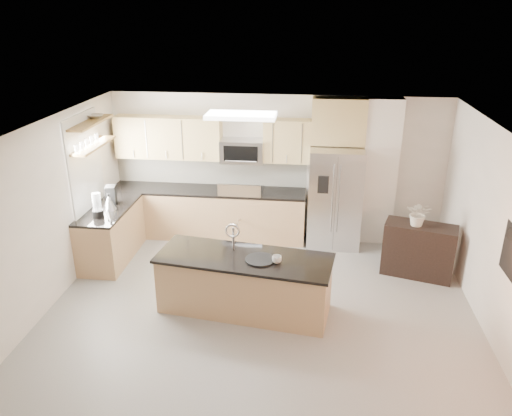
# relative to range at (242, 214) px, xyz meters

# --- Properties ---
(floor) EXTENTS (6.50, 6.50, 0.00)m
(floor) POSITION_rel_range_xyz_m (0.60, -2.92, -0.47)
(floor) COLOR gray
(floor) RESTS_ON ground
(ceiling) EXTENTS (6.00, 6.50, 0.02)m
(ceiling) POSITION_rel_range_xyz_m (0.60, -2.92, 2.13)
(ceiling) COLOR silver
(ceiling) RESTS_ON wall_back
(wall_back) EXTENTS (6.00, 0.02, 2.60)m
(wall_back) POSITION_rel_range_xyz_m (0.60, 0.33, 0.83)
(wall_back) COLOR beige
(wall_back) RESTS_ON floor
(wall_left) EXTENTS (0.02, 6.50, 2.60)m
(wall_left) POSITION_rel_range_xyz_m (-2.40, -2.92, 0.83)
(wall_left) COLOR beige
(wall_left) RESTS_ON floor
(back_counter) EXTENTS (3.55, 0.66, 1.44)m
(back_counter) POSITION_rel_range_xyz_m (-0.63, 0.01, -0.00)
(back_counter) COLOR tan
(back_counter) RESTS_ON floor
(left_counter) EXTENTS (0.66, 1.50, 0.92)m
(left_counter) POSITION_rel_range_xyz_m (-2.07, -1.07, -0.01)
(left_counter) COLOR tan
(left_counter) RESTS_ON floor
(range) EXTENTS (0.76, 0.64, 1.14)m
(range) POSITION_rel_range_xyz_m (0.00, 0.00, 0.00)
(range) COLOR black
(range) RESTS_ON floor
(upper_cabinets) EXTENTS (3.50, 0.33, 0.75)m
(upper_cabinets) POSITION_rel_range_xyz_m (-0.70, 0.16, 1.35)
(upper_cabinets) COLOR tan
(upper_cabinets) RESTS_ON wall_back
(microwave) EXTENTS (0.76, 0.40, 0.40)m
(microwave) POSITION_rel_range_xyz_m (0.00, 0.12, 1.16)
(microwave) COLOR #B9B9BC
(microwave) RESTS_ON upper_cabinets
(refrigerator) EXTENTS (0.92, 0.78, 1.78)m
(refrigerator) POSITION_rel_range_xyz_m (1.66, -0.05, 0.42)
(refrigerator) COLOR #B9B9BC
(refrigerator) RESTS_ON floor
(partition_column) EXTENTS (0.60, 0.30, 2.60)m
(partition_column) POSITION_rel_range_xyz_m (2.42, 0.18, 0.83)
(partition_column) COLOR white
(partition_column) RESTS_ON floor
(window) EXTENTS (0.04, 1.15, 1.65)m
(window) POSITION_rel_range_xyz_m (-2.38, -1.07, 1.18)
(window) COLOR white
(window) RESTS_ON wall_left
(shelf_lower) EXTENTS (0.30, 1.20, 0.04)m
(shelf_lower) POSITION_rel_range_xyz_m (-2.25, -0.97, 1.48)
(shelf_lower) COLOR olive
(shelf_lower) RESTS_ON wall_left
(shelf_upper) EXTENTS (0.30, 1.20, 0.04)m
(shelf_upper) POSITION_rel_range_xyz_m (-2.25, -0.97, 1.85)
(shelf_upper) COLOR olive
(shelf_upper) RESTS_ON wall_left
(ceiling_fixture) EXTENTS (1.00, 0.50, 0.06)m
(ceiling_fixture) POSITION_rel_range_xyz_m (0.20, -1.32, 2.09)
(ceiling_fixture) COLOR white
(ceiling_fixture) RESTS_ON ceiling
(island) EXTENTS (2.50, 1.20, 1.26)m
(island) POSITION_rel_range_xyz_m (0.37, -2.35, -0.05)
(island) COLOR tan
(island) RESTS_ON floor
(credenza) EXTENTS (1.16, 0.73, 0.87)m
(credenza) POSITION_rel_range_xyz_m (2.97, -1.05, -0.04)
(credenza) COLOR black
(credenza) RESTS_ON floor
(cup) EXTENTS (0.16, 0.16, 0.10)m
(cup) POSITION_rel_range_xyz_m (0.83, -2.48, 0.41)
(cup) COLOR silver
(cup) RESTS_ON island
(platter) EXTENTS (0.47, 0.47, 0.02)m
(platter) POSITION_rel_range_xyz_m (0.60, -2.43, 0.37)
(platter) COLOR black
(platter) RESTS_ON island
(blender) EXTENTS (0.18, 0.18, 0.41)m
(blender) POSITION_rel_range_xyz_m (-2.07, -1.45, 0.62)
(blender) COLOR black
(blender) RESTS_ON left_counter
(kettle) EXTENTS (0.22, 0.22, 0.28)m
(kettle) POSITION_rel_range_xyz_m (-2.02, -1.12, 0.57)
(kettle) COLOR #B9B9BC
(kettle) RESTS_ON left_counter
(coffee_maker) EXTENTS (0.20, 0.23, 0.31)m
(coffee_maker) POSITION_rel_range_xyz_m (-2.09, -0.86, 0.59)
(coffee_maker) COLOR black
(coffee_maker) RESTS_ON left_counter
(bowl) EXTENTS (0.41, 0.41, 0.08)m
(bowl) POSITION_rel_range_xyz_m (-2.25, -0.73, 1.90)
(bowl) COLOR #B9B9BC
(bowl) RESTS_ON shelf_upper
(flower_vase) EXTENTS (0.66, 0.61, 0.60)m
(flower_vase) POSITION_rel_range_xyz_m (2.90, -1.08, 0.69)
(flower_vase) COLOR beige
(flower_vase) RESTS_ON credenza
(television) EXTENTS (0.14, 1.08, 0.62)m
(television) POSITION_rel_range_xyz_m (3.51, -3.12, 0.88)
(television) COLOR black
(television) RESTS_ON wall_right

